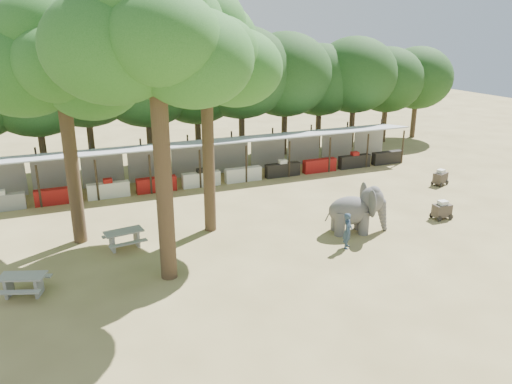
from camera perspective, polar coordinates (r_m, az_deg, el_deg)
name	(u,v)px	position (r m, az deg, el deg)	size (l,w,h in m)	color
ground	(326,271)	(20.80, 7.96, -8.95)	(100.00, 100.00, 0.00)	olive
vendor_stalls	(218,162)	(32.25, -4.41, 3.43)	(28.00, 2.99, 2.80)	#A5A7AC
yard_tree_left	(55,59)	(23.01, -21.95, 13.91)	(7.10, 6.90, 11.02)	#332316
yard_tree_center	(150,35)	(18.32, -12.06, 17.12)	(7.10, 6.90, 12.04)	#332316
yard_tree_back	(201,49)	(22.94, -6.32, 15.92)	(7.10, 6.90, 11.36)	#332316
backdrop_trees	(193,85)	(36.32, -7.22, 11.99)	(46.46, 5.95, 8.33)	#332316
elephant	(358,209)	(24.41, 11.56, -1.97)	(3.10, 2.27, 2.30)	#484545
handler	(348,231)	(22.69, 10.43, -4.37)	(0.60, 0.40, 1.65)	#26384C
picnic_table_near	(23,282)	(20.56, -25.06, -9.32)	(2.04, 1.94, 0.82)	gray
picnic_table_far	(124,237)	(23.16, -14.83, -4.97)	(1.87, 1.72, 0.84)	gray
cart_front	(442,210)	(27.52, 20.48, -1.92)	(1.02, 0.68, 0.98)	#322923
cart_back	(440,177)	(33.33, 20.32, 1.58)	(1.20, 0.99, 1.00)	#322923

